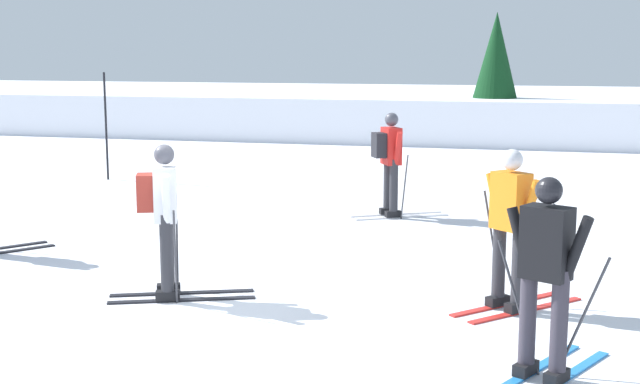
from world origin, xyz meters
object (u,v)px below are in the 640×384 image
Objects in this scene: conifer_far_left at (496,68)px; skier_orange at (511,225)px; skier_red at (390,159)px; skier_white at (164,213)px; trail_marker_pole at (106,126)px; skier_black at (546,273)px.

skier_orange is at bearing -85.98° from conifer_far_left.
skier_white is at bearing -106.34° from skier_red.
conifer_far_left is (7.42, 9.86, 1.06)m from trail_marker_pole.
skier_white is at bearing -97.95° from conifer_far_left.
conifer_far_left reaches higher than skier_orange.
skier_white is 1.00× the size of skier_orange.
skier_black is at bearing -19.36° from skier_white.
conifer_far_left is at bearing 94.02° from skier_orange.
skier_white is 0.76× the size of trail_marker_pole.
skier_red is 12.51m from conifer_far_left.
skier_red is 0.76× the size of trail_marker_pole.
skier_white is at bearing 160.64° from skier_black.
skier_red is at bearing -21.52° from trail_marker_pole.
conifer_far_left is (-1.57, 19.12, 1.27)m from skier_black.
trail_marker_pole is at bearing 134.14° from skier_black.
skier_orange is 0.45× the size of conifer_far_left.
trail_marker_pole is 0.59× the size of conifer_far_left.
skier_black is at bearing -79.32° from skier_orange.
skier_black is 1.96m from skier_orange.
skier_red is at bearing 110.41° from skier_black.
trail_marker_pole is at bearing -126.97° from conifer_far_left.
skier_orange is 5.23m from skier_red.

